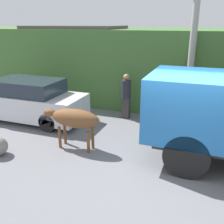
# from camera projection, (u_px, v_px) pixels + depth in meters

# --- Properties ---
(ground_plane) EXTENTS (60.00, 60.00, 0.00)m
(ground_plane) POSITION_uv_depth(u_px,v_px,m) (179.00, 170.00, 6.84)
(ground_plane) COLOR slate
(hillside_embankment) EXTENTS (32.00, 6.57, 3.36)m
(hillside_embankment) POSITION_uv_depth(u_px,v_px,m) (200.00, 65.00, 12.67)
(hillside_embankment) COLOR #426B33
(hillside_embankment) RESTS_ON ground_plane
(building_backdrop) EXTENTS (4.51, 2.70, 3.50)m
(building_backdrop) POSITION_uv_depth(u_px,v_px,m) (76.00, 62.00, 13.02)
(building_backdrop) COLOR #99ADB7
(building_backdrop) RESTS_ON ground_plane
(brown_cow) EXTENTS (1.86, 0.57, 1.25)m
(brown_cow) POSITION_uv_depth(u_px,v_px,m) (74.00, 119.00, 7.74)
(brown_cow) COLOR brown
(brown_cow) RESTS_ON ground_plane
(parked_suv) EXTENTS (4.60, 1.73, 1.61)m
(parked_suv) POSITION_uv_depth(u_px,v_px,m) (27.00, 100.00, 10.12)
(parked_suv) COLOR silver
(parked_suv) RESTS_ON ground_plane
(pedestrian_on_hill) EXTENTS (0.39, 0.39, 1.78)m
(pedestrian_on_hill) POSITION_uv_depth(u_px,v_px,m) (126.00, 94.00, 10.23)
(pedestrian_on_hill) COLOR #38332D
(pedestrian_on_hill) RESTS_ON ground_plane
(utility_pole) EXTENTS (0.90, 0.24, 5.43)m
(utility_pole) POSITION_uv_depth(u_px,v_px,m) (192.00, 47.00, 9.21)
(utility_pole) COLOR #9E998E
(utility_pole) RESTS_ON ground_plane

